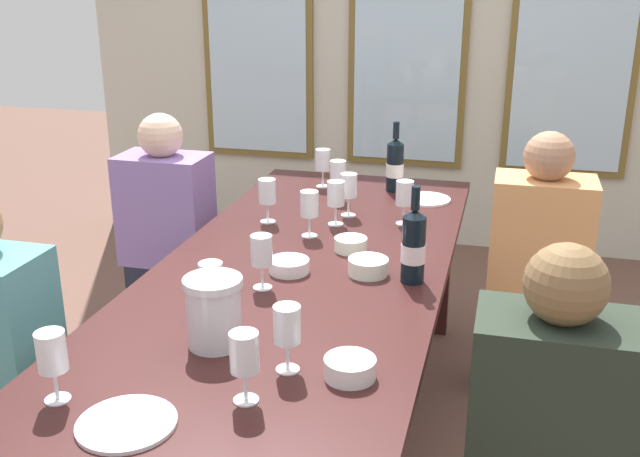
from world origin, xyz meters
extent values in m
plane|color=brown|center=(0.00, 0.00, 0.00)|extent=(12.00, 12.00, 0.00)
cube|color=beige|center=(0.00, 2.38, 1.45)|extent=(4.15, 0.06, 2.90)
cube|color=brown|center=(-0.95, 2.34, 1.45)|extent=(0.72, 0.03, 1.88)
cube|color=silver|center=(-0.95, 2.32, 1.45)|extent=(0.64, 0.01, 1.80)
cube|color=brown|center=(0.00, 2.34, 1.45)|extent=(0.72, 0.03, 1.88)
cube|color=silver|center=(0.00, 2.32, 1.45)|extent=(0.64, 0.01, 1.80)
cube|color=brown|center=(0.95, 2.34, 1.45)|extent=(0.72, 0.03, 1.88)
cube|color=silver|center=(0.95, 2.32, 1.45)|extent=(0.64, 0.01, 1.80)
cube|color=#381817|center=(0.00, 0.00, 0.72)|extent=(0.95, 2.39, 0.04)
cube|color=#381817|center=(-0.38, 1.10, 0.35)|extent=(0.07, 0.07, 0.70)
cube|color=#381817|center=(0.38, 1.10, 0.35)|extent=(0.07, 0.07, 0.70)
cylinder|color=white|center=(-0.12, -0.96, 0.74)|extent=(0.22, 0.22, 0.01)
cylinder|color=white|center=(0.31, 0.86, 0.74)|extent=(0.21, 0.21, 0.01)
cylinder|color=silver|center=(-0.07, -0.57, 0.82)|extent=(0.14, 0.14, 0.17)
cylinder|color=silver|center=(-0.07, -0.57, 0.92)|extent=(0.16, 0.16, 0.02)
cylinder|color=black|center=(0.16, 0.97, 0.85)|extent=(0.08, 0.08, 0.21)
cone|color=black|center=(0.16, 0.97, 0.96)|extent=(0.08, 0.08, 0.02)
cylinder|color=black|center=(0.16, 0.97, 1.01)|extent=(0.03, 0.03, 0.08)
cylinder|color=white|center=(0.16, 0.97, 0.84)|extent=(0.08, 0.08, 0.06)
cylinder|color=black|center=(0.38, -0.02, 0.85)|extent=(0.07, 0.07, 0.22)
cone|color=black|center=(0.38, -0.02, 0.97)|extent=(0.07, 0.07, 0.02)
cylinder|color=black|center=(0.38, -0.02, 1.02)|extent=(0.03, 0.03, 0.08)
cylinder|color=silver|center=(0.38, -0.02, 0.84)|extent=(0.08, 0.08, 0.06)
cylinder|color=white|center=(0.23, 0.00, 0.77)|extent=(0.13, 0.13, 0.05)
cylinder|color=white|center=(-0.03, -0.05, 0.76)|extent=(0.13, 0.13, 0.04)
cylinder|color=white|center=(0.31, -0.64, 0.77)|extent=(0.13, 0.13, 0.05)
cylinder|color=white|center=(0.13, 0.19, 0.76)|extent=(0.12, 0.12, 0.05)
cylinder|color=white|center=(-0.07, -0.19, 0.74)|extent=(0.06, 0.06, 0.00)
cylinder|color=white|center=(-0.07, -0.19, 0.78)|extent=(0.01, 0.01, 0.07)
cylinder|color=white|center=(-0.07, -0.19, 0.87)|extent=(0.07, 0.07, 0.09)
cylinder|color=beige|center=(-0.07, -0.19, 0.83)|extent=(0.06, 0.06, 0.02)
cylinder|color=white|center=(0.10, -0.81, 0.74)|extent=(0.06, 0.06, 0.00)
cylinder|color=white|center=(0.10, -0.81, 0.78)|extent=(0.01, 0.01, 0.07)
cylinder|color=white|center=(0.10, -0.81, 0.87)|extent=(0.07, 0.07, 0.09)
cylinder|color=white|center=(-0.32, -0.91, 0.74)|extent=(0.06, 0.06, 0.00)
cylinder|color=white|center=(-0.32, -0.91, 0.78)|extent=(0.01, 0.01, 0.07)
cylinder|color=white|center=(-0.32, -0.91, 0.87)|extent=(0.07, 0.07, 0.09)
cylinder|color=white|center=(-0.25, 0.42, 0.74)|extent=(0.06, 0.06, 0.00)
cylinder|color=white|center=(-0.25, 0.42, 0.78)|extent=(0.01, 0.01, 0.07)
cylinder|color=white|center=(-0.25, 0.42, 0.87)|extent=(0.07, 0.07, 0.09)
cylinder|color=maroon|center=(-0.25, 0.42, 0.83)|extent=(0.06, 0.06, 0.02)
cylinder|color=white|center=(-0.05, 0.77, 0.74)|extent=(0.06, 0.06, 0.00)
cylinder|color=white|center=(-0.05, 0.77, 0.78)|extent=(0.01, 0.01, 0.07)
cylinder|color=white|center=(-0.05, 0.77, 0.87)|extent=(0.07, 0.07, 0.09)
cylinder|color=beige|center=(-0.05, 0.77, 0.83)|extent=(0.06, 0.06, 0.03)
cylinder|color=white|center=(0.03, 0.57, 0.74)|extent=(0.06, 0.06, 0.00)
cylinder|color=white|center=(0.03, 0.57, 0.78)|extent=(0.01, 0.01, 0.07)
cylinder|color=white|center=(0.03, 0.57, 0.87)|extent=(0.07, 0.07, 0.09)
cylinder|color=white|center=(-0.05, 0.30, 0.74)|extent=(0.06, 0.06, 0.00)
cylinder|color=white|center=(-0.05, 0.30, 0.78)|extent=(0.01, 0.01, 0.07)
cylinder|color=white|center=(-0.05, 0.30, 0.87)|extent=(0.07, 0.07, 0.09)
cylinder|color=beige|center=(-0.05, 0.30, 0.83)|extent=(0.06, 0.06, 0.02)
cylinder|color=white|center=(0.01, 0.45, 0.74)|extent=(0.06, 0.06, 0.00)
cylinder|color=white|center=(0.01, 0.45, 0.78)|extent=(0.01, 0.01, 0.07)
cylinder|color=white|center=(0.01, 0.45, 0.87)|extent=(0.07, 0.07, 0.09)
cylinder|color=#590C19|center=(0.01, 0.45, 0.84)|extent=(0.06, 0.06, 0.03)
cylinder|color=white|center=(0.15, -0.65, 0.74)|extent=(0.06, 0.06, 0.00)
cylinder|color=white|center=(0.15, -0.65, 0.78)|extent=(0.01, 0.01, 0.07)
cylinder|color=white|center=(0.15, -0.65, 0.87)|extent=(0.07, 0.07, 0.09)
cylinder|color=#590C19|center=(0.15, -0.65, 0.84)|extent=(0.06, 0.06, 0.04)
cylinder|color=white|center=(0.27, 0.53, 0.74)|extent=(0.06, 0.06, 0.00)
cylinder|color=white|center=(0.27, 0.53, 0.78)|extent=(0.01, 0.01, 0.07)
cylinder|color=white|center=(0.27, 0.53, 0.87)|extent=(0.07, 0.07, 0.09)
cylinder|color=white|center=(-0.13, -0.44, 0.74)|extent=(0.06, 0.06, 0.00)
cylinder|color=white|center=(-0.13, -0.44, 0.78)|extent=(0.01, 0.01, 0.07)
cylinder|color=white|center=(-0.13, -0.44, 0.87)|extent=(0.07, 0.07, 0.09)
cylinder|color=beige|center=(-0.13, -0.44, 0.83)|extent=(0.06, 0.06, 0.03)
cylinder|color=white|center=(-0.17, 0.95, 0.74)|extent=(0.06, 0.06, 0.00)
cylinder|color=white|center=(-0.17, 0.95, 0.78)|extent=(0.01, 0.01, 0.07)
cylinder|color=white|center=(-0.17, 0.95, 0.87)|extent=(0.07, 0.07, 0.09)
cylinder|color=beige|center=(-0.17, 0.95, 0.83)|extent=(0.06, 0.06, 0.02)
cube|color=#252F24|center=(0.79, -0.59, 0.69)|extent=(0.38, 0.24, 0.48)
sphere|color=brown|center=(0.79, -0.59, 1.02)|extent=(0.19, 0.19, 0.19)
cube|color=#222234|center=(-0.79, 0.61, 0.23)|extent=(0.32, 0.24, 0.45)
cube|color=#8869AE|center=(-0.79, 0.61, 0.69)|extent=(0.38, 0.24, 0.48)
sphere|color=beige|center=(-0.79, 0.61, 1.02)|extent=(0.19, 0.19, 0.19)
cube|color=#2E2B2C|center=(0.79, 0.64, 0.23)|extent=(0.32, 0.24, 0.45)
cube|color=tan|center=(0.79, 0.64, 0.69)|extent=(0.38, 0.24, 0.48)
sphere|color=#A47558|center=(0.79, 0.64, 1.02)|extent=(0.19, 0.19, 0.19)
camera|label=1|loc=(0.64, -2.19, 1.68)|focal=41.50mm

